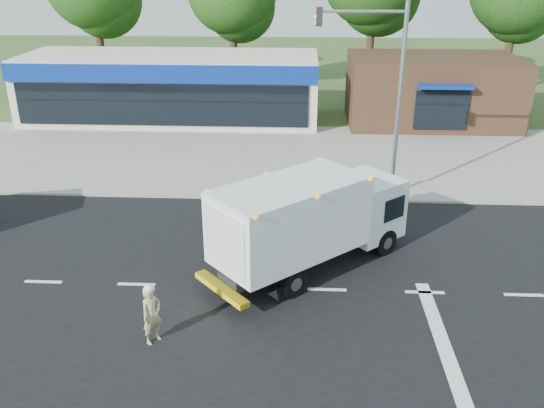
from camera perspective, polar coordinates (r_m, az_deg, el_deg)
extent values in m
plane|color=#385123|center=(18.13, 5.47, -8.48)|extent=(120.00, 120.00, 0.00)
cube|color=black|center=(18.13, 5.47, -8.47)|extent=(60.00, 14.00, 0.02)
cube|color=gray|center=(25.44, 4.81, 1.44)|extent=(60.00, 2.40, 0.12)
cube|color=gray|center=(30.91, 4.53, 5.38)|extent=(60.00, 9.00, 0.02)
cube|color=silver|center=(19.82, -21.72, -7.17)|extent=(1.20, 0.15, 0.01)
cube|color=silver|center=(18.80, -13.29, -7.75)|extent=(1.20, 0.15, 0.01)
cube|color=silver|center=(18.22, -4.09, -8.19)|extent=(1.20, 0.15, 0.01)
cube|color=silver|center=(18.12, 5.48, -8.43)|extent=(1.20, 0.15, 0.01)
cube|color=silver|center=(18.52, 14.89, -8.44)|extent=(1.20, 0.15, 0.01)
cube|color=silver|center=(19.38, 23.68, -8.25)|extent=(1.20, 0.15, 0.01)
cube|color=silver|center=(16.11, 16.93, -14.04)|extent=(0.40, 7.00, 0.01)
cube|color=black|center=(18.45, 1.76, -5.30)|extent=(4.29, 3.99, 0.34)
cube|color=white|center=(20.30, 9.26, -0.21)|extent=(2.86, 2.87, 2.05)
cube|color=black|center=(20.88, 11.01, 0.93)|extent=(1.35, 1.48, 0.88)
cube|color=white|center=(17.83, 1.81, -1.44)|extent=(5.21, 5.01, 2.30)
cube|color=silver|center=(16.51, -4.71, -3.85)|extent=(1.35, 1.50, 1.86)
cube|color=yellow|center=(17.15, -5.04, -8.38)|extent=(1.82, 1.98, 0.18)
cube|color=orange|center=(17.39, 1.86, 1.92)|extent=(5.09, 4.91, 0.08)
cylinder|color=black|center=(21.33, 7.33, -1.97)|extent=(0.89, 0.85, 0.94)
cylinder|color=black|center=(20.24, 11.10, -3.71)|extent=(0.89, 0.85, 0.94)
cylinder|color=black|center=(18.85, -1.78, -5.39)|extent=(0.89, 0.85, 0.94)
cylinder|color=black|center=(17.53, 2.13, -7.79)|extent=(0.89, 0.85, 0.94)
imported|color=tan|center=(15.76, -11.84, -10.72)|extent=(0.68, 0.73, 1.67)
sphere|color=white|center=(15.33, -12.08, -8.22)|extent=(0.28, 0.28, 0.28)
cube|color=beige|center=(37.07, -9.90, 11.35)|extent=(18.00, 6.00, 4.00)
cube|color=navy|center=(33.89, -11.16, 12.55)|extent=(18.00, 0.30, 1.00)
cube|color=black|center=(34.26, -10.93, 9.60)|extent=(17.00, 0.12, 2.40)
cube|color=#382316|center=(37.04, 15.52, 10.84)|extent=(10.00, 6.00, 4.00)
cube|color=navy|center=(33.90, 16.73, 11.16)|extent=(3.00, 1.20, 0.20)
cube|color=black|center=(34.25, 16.44, 8.89)|extent=(3.00, 0.12, 2.20)
cylinder|color=gray|center=(23.97, 12.45, 9.50)|extent=(0.18, 0.18, 8.00)
cylinder|color=gray|center=(23.17, 8.89, 18.34)|extent=(3.40, 0.12, 0.12)
cube|color=black|center=(23.09, 4.71, 18.02)|extent=(0.25, 0.25, 0.70)
cylinder|color=#332114|center=(46.30, -16.68, 15.21)|extent=(0.56, 0.56, 7.35)
sphere|color=#133F12|center=(46.34, -16.29, 18.81)|extent=(5.46, 5.46, 5.46)
cylinder|color=#332114|center=(44.11, -3.83, 15.41)|extent=(0.56, 0.56, 6.86)
sphere|color=#133F12|center=(44.26, -3.17, 18.90)|extent=(5.10, 5.10, 5.10)
cylinder|color=#332114|center=(44.02, 9.71, 15.77)|extent=(0.56, 0.56, 7.84)
cylinder|color=#332114|center=(46.27, 22.46, 14.23)|extent=(0.56, 0.56, 7.00)
sphere|color=#133F12|center=(46.63, 23.40, 17.52)|extent=(5.20, 5.20, 5.20)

